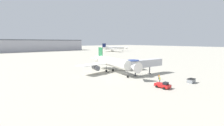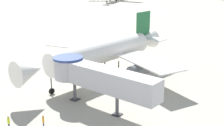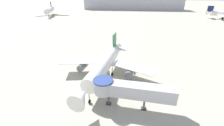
% 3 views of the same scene
% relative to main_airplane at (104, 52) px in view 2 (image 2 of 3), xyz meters
% --- Properties ---
extents(ground_plane, '(800.00, 800.00, 0.00)m').
position_rel_main_airplane_xyz_m(ground_plane, '(2.72, -2.05, -4.22)').
color(ground_plane, '#A8A393').
extents(main_airplane, '(28.84, 30.64, 10.00)m').
position_rel_main_airplane_xyz_m(main_airplane, '(0.00, 0.00, 0.00)').
color(main_airplane, white).
rests_on(main_airplane, ground_plane).
extents(jet_bridge, '(16.60, 4.70, 6.06)m').
position_rel_main_airplane_xyz_m(jet_bridge, '(6.40, -10.99, 0.16)').
color(jet_bridge, '#B7B7BC').
rests_on(jet_bridge, ground_plane).
extents(traffic_cone_starboard_wing, '(0.37, 0.37, 0.63)m').
position_rel_main_airplane_xyz_m(traffic_cone_starboard_wing, '(10.87, -3.29, -3.93)').
color(traffic_cone_starboard_wing, black).
rests_on(traffic_cone_starboard_wing, ground_plane).
extents(ground_crew_marshaller, '(0.36, 0.37, 1.70)m').
position_rel_main_airplane_xyz_m(ground_crew_marshaller, '(5.04, -19.06, -3.24)').
color(ground_crew_marshaller, '#1E2338').
rests_on(ground_crew_marshaller, ground_plane).
extents(ground_crew_wing_walker, '(0.36, 0.38, 1.74)m').
position_rel_main_airplane_xyz_m(ground_crew_wing_walker, '(1.97, -21.45, -3.22)').
color(ground_crew_wing_walker, '#1E2338').
rests_on(ground_crew_wing_walker, ground_plane).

